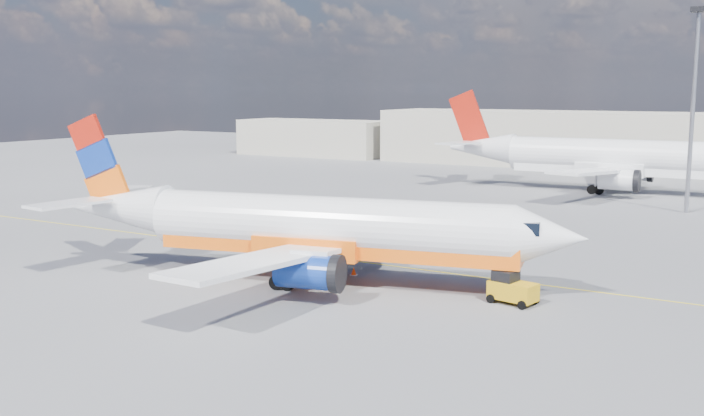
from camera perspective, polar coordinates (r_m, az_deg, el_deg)
The scene contains 9 objects.
ground at distance 51.34m, azimuth -4.48°, elevation -4.12°, with size 240.00×240.00×0.00m, color #5A5A5F.
taxi_line at distance 53.76m, azimuth -2.66°, elevation -3.51°, with size 70.00×0.15×0.01m, color yellow.
terminal_main at distance 118.66m, azimuth 18.84°, elevation 4.67°, with size 70.00×14.00×8.00m, color beige.
terminal_annex at distance 135.19m, azimuth -2.75°, elevation 5.13°, with size 26.00×10.00×6.00m, color beige.
main_jet at distance 46.09m, azimuth -2.94°, elevation -1.42°, with size 32.64×25.11×9.85m.
second_jet at distance 91.02m, azimuth 18.36°, elevation 3.45°, with size 37.08×29.32×11.24m.
gse_tug at distance 42.77m, azimuth 11.54°, elevation -5.74°, with size 2.68×1.97×1.75m.
traffic_cone at distance 48.28m, azimuth 0.13°, elevation -4.61°, with size 0.38×0.38×0.53m.
floodlight_mast at distance 77.82m, azimuth 23.61°, elevation 7.79°, with size 1.35×1.35×18.54m.
Camera 1 is at (28.66, -41.05, 11.36)m, focal length 40.00 mm.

